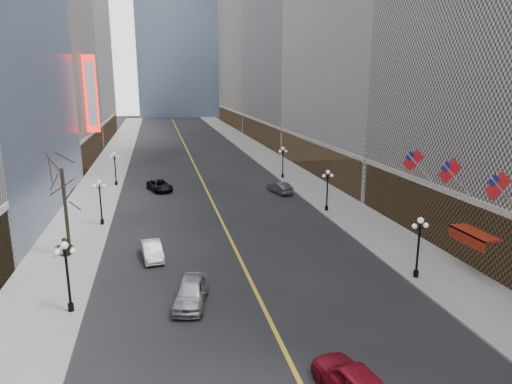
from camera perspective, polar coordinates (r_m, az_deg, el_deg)
name	(u,v)px	position (r m, az deg, el deg)	size (l,w,h in m)	color
sidewalk_east	(289,172)	(71.80, 4.18, 2.48)	(6.00, 230.00, 0.15)	gray
sidewalk_west	(103,180)	(69.39, -18.60, 1.40)	(6.00, 230.00, 0.15)	gray
lane_line	(194,165)	(79.00, -7.71, 3.38)	(0.25, 200.00, 0.02)	gold
bldg_east_c	(314,35)	(110.06, 7.21, 18.90)	(26.60, 40.60, 48.80)	gray
bldg_east_d	(269,25)	(151.85, 1.58, 20.18)	(26.60, 46.60, 62.80)	#A69C8A
streetlamp_east_1	(419,241)	(34.64, 19.69, -5.80)	(1.26, 0.44, 4.52)	black
streetlamp_east_2	(327,186)	(50.15, 8.92, 0.76)	(1.26, 0.44, 4.52)	black
streetlamp_east_3	(283,159)	(66.91, 3.38, 4.13)	(1.26, 0.44, 4.52)	black
streetlamp_west_1	(67,269)	(30.21, -22.55, -8.93)	(1.26, 0.44, 4.52)	black
streetlamp_west_2	(100,197)	(47.20, -18.90, -0.64)	(1.26, 0.44, 4.52)	black
streetlamp_west_3	(115,165)	(64.73, -17.21, 3.22)	(1.26, 0.44, 4.52)	black
flag_3	(500,188)	(33.23, 28.16, 0.42)	(2.87, 0.12, 2.87)	#B2B2B7
flag_4	(451,173)	(37.07, 23.24, 2.17)	(2.87, 0.12, 2.87)	#B2B2B7
flag_5	(415,162)	(41.16, 19.26, 3.56)	(2.87, 0.12, 2.87)	#B2B2B7
awning_c	(472,234)	(37.00, 25.41, -4.82)	(1.40, 4.00, 0.93)	maroon
theatre_marquee	(91,94)	(78.16, -19.92, 11.44)	(2.00, 0.55, 12.00)	red
tree_west_far	(63,182)	(39.02, -22.99, 1.14)	(3.60, 3.60, 7.92)	#2D231C
car_nb_near	(191,292)	(30.21, -8.17, -12.27)	(1.96, 4.88, 1.66)	#9EA1A5
car_nb_mid	(152,250)	(38.02, -12.87, -7.14)	(1.46, 4.18, 1.38)	silver
car_nb_far	(160,185)	(60.98, -11.93, 0.81)	(2.34, 5.06, 1.41)	black
car_sb_mid	(353,382)	(22.61, 12.08, -22.18)	(2.00, 4.97, 1.69)	maroon
car_sb_far	(280,188)	(58.42, 2.99, 0.56)	(1.54, 4.41, 1.45)	#45494C
ped_west_far	(65,247)	(40.21, -22.78, -6.35)	(1.47, 0.42, 1.59)	#33271C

